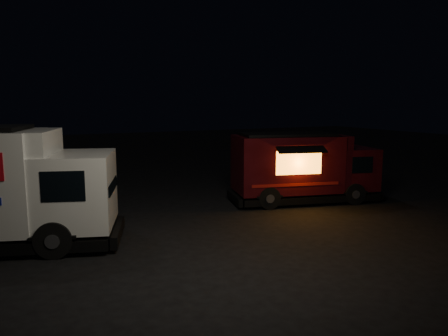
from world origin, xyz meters
The scene contains 2 objects.
ground centered at (0.00, 0.00, 0.00)m, with size 80.00×80.00×0.00m, color black.
red_truck centered at (5.48, 1.76, 1.30)m, with size 5.60×2.06×2.61m, color #3B0A10, non-canonical shape.
Camera 1 is at (-4.50, -11.44, 3.79)m, focal length 35.00 mm.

